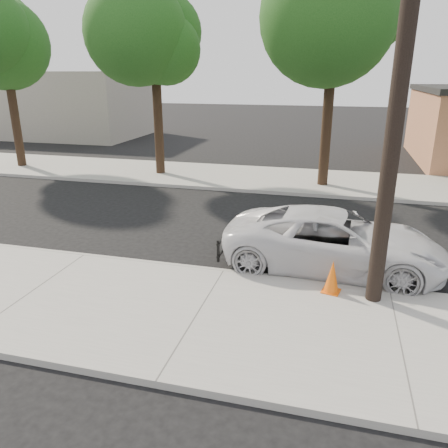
{
  "coord_description": "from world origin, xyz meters",
  "views": [
    {
      "loc": [
        2.58,
        -11.91,
        4.92
      ],
      "look_at": [
        -0.28,
        -1.01,
        1.0
      ],
      "focal_mm": 35.0,
      "sensor_mm": 36.0,
      "label": 1
    }
  ],
  "objects": [
    {
      "name": "near_sidewalk",
      "position": [
        0.0,
        -4.3,
        0.07
      ],
      "size": [
        90.0,
        4.4,
        0.15
      ],
      "primitive_type": "cube",
      "color": "gray",
      "rests_on": "ground"
    },
    {
      "name": "curb_near",
      "position": [
        0.0,
        -2.1,
        0.07
      ],
      "size": [
        90.0,
        0.12,
        0.16
      ],
      "primitive_type": "cube",
      "color": "#9E9B93",
      "rests_on": "ground"
    },
    {
      "name": "tree_c",
      "position": [
        2.22,
        7.64,
        6.91
      ],
      "size": [
        4.96,
        4.8,
        9.55
      ],
      "color": "black",
      "rests_on": "far_sidewalk"
    },
    {
      "name": "traffic_cone",
      "position": [
        2.68,
        -2.6,
        0.52
      ],
      "size": [
        0.47,
        0.47,
        0.77
      ],
      "rotation": [
        0.0,
        0.0,
        -0.22
      ],
      "color": "orange",
      "rests_on": "near_sidewalk"
    },
    {
      "name": "ground",
      "position": [
        0.0,
        0.0,
        0.0
      ],
      "size": [
        120.0,
        120.0,
        0.0
      ],
      "primitive_type": "plane",
      "color": "black",
      "rests_on": "ground"
    },
    {
      "name": "tree_a",
      "position": [
        -13.8,
        7.85,
        6.53
      ],
      "size": [
        4.65,
        4.5,
        9.0
      ],
      "color": "black",
      "rests_on": "far_sidewalk"
    },
    {
      "name": "tree_b",
      "position": [
        -5.81,
        8.06,
        6.15
      ],
      "size": [
        4.34,
        4.2,
        8.45
      ],
      "color": "black",
      "rests_on": "far_sidewalk"
    },
    {
      "name": "building_far",
      "position": [
        -20.0,
        20.0,
        2.5
      ],
      "size": [
        14.0,
        8.0,
        5.0
      ],
      "primitive_type": "cube",
      "color": "gray",
      "rests_on": "ground"
    },
    {
      "name": "far_sidewalk",
      "position": [
        0.0,
        8.5,
        0.07
      ],
      "size": [
        90.0,
        5.0,
        0.15
      ],
      "primitive_type": "cube",
      "color": "gray",
      "rests_on": "ground"
    },
    {
      "name": "utility_pole",
      "position": [
        3.6,
        -2.7,
        4.7
      ],
      "size": [
        1.4,
        0.34,
        9.0
      ],
      "color": "black",
      "rests_on": "near_sidewalk"
    },
    {
      "name": "police_cruiser",
      "position": [
        2.68,
        -0.98,
        0.79
      ],
      "size": [
        5.76,
        2.86,
        1.57
      ],
      "primitive_type": "imported",
      "rotation": [
        0.0,
        0.0,
        1.53
      ],
      "color": "silver",
      "rests_on": "ground"
    }
  ]
}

